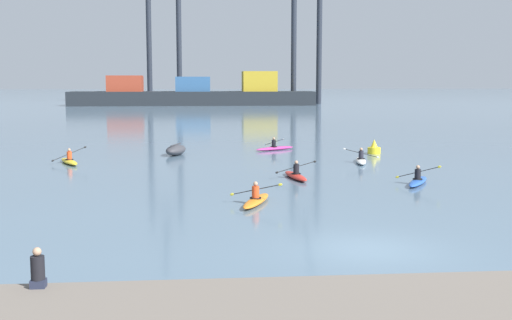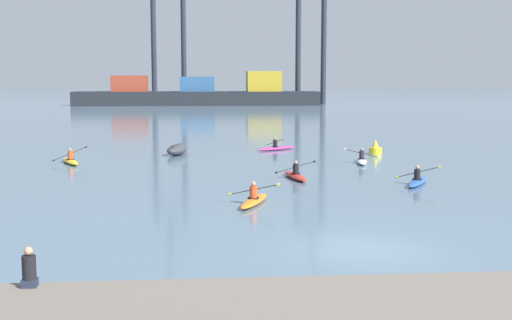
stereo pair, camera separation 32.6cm
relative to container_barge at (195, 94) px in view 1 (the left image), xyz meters
name	(u,v)px [view 1 (the left image)]	position (x,y,z in m)	size (l,w,h in m)	color
ground_plane	(367,249)	(5.88, -117.45, -2.30)	(800.00, 800.00, 0.00)	slate
container_barge	(195,94)	(0.00, 0.00, 0.00)	(50.77, 8.06, 7.08)	#1E2328
gantry_crane_west	(164,19)	(-6.93, 14.99, 16.83)	(8.04, 16.31, 39.76)	#232833
gantry_crane_west_mid	(307,18)	(24.65, 5.89, 16.37)	(6.86, 16.45, 37.88)	#232833
capsized_dinghy	(176,150)	(-0.73, -91.95, -1.95)	(1.83, 2.81, 0.76)	#38383D
channel_buoy	(374,149)	(12.99, -92.34, -1.94)	(0.90, 0.90, 1.00)	yellow
kayak_white	(361,160)	(10.83, -97.20, -2.13)	(2.21, 3.45, 0.95)	silver
kayak_red	(296,175)	(5.84, -103.25, -2.13)	(2.22, 3.45, 0.95)	red
kayak_yellow	(69,161)	(-7.09, -96.02, -2.13)	(2.01, 3.36, 1.06)	yellow
kayak_blue	(418,181)	(11.53, -105.64, -2.13)	(2.20, 3.25, 1.00)	#2856B2
kayak_magenta	(275,148)	(6.37, -89.43, -2.13)	(3.21, 2.30, 0.96)	#C13384
kayak_orange	(256,200)	(3.17, -110.04, -2.13)	(2.12, 3.40, 0.95)	orange
seated_onlooker	(38,270)	(-2.66, -122.08, -1.34)	(0.32, 0.30, 0.90)	#23283D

